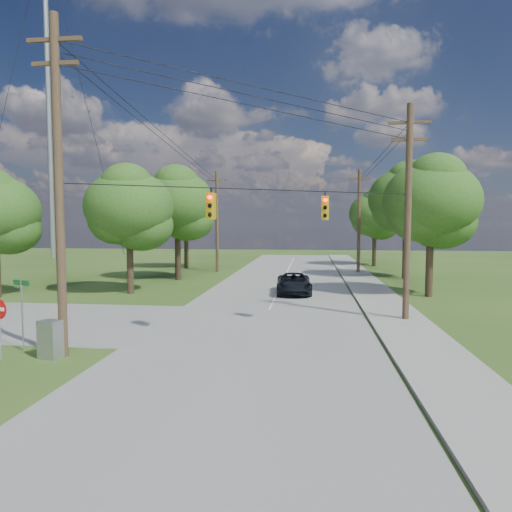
# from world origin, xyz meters

# --- Properties ---
(ground) EXTENTS (140.00, 140.00, 0.00)m
(ground) POSITION_xyz_m (0.00, 0.00, 0.00)
(ground) COLOR #2E4F1A
(ground) RESTS_ON ground
(main_road) EXTENTS (10.00, 100.00, 0.03)m
(main_road) POSITION_xyz_m (2.00, 5.00, 0.01)
(main_road) COLOR gray
(main_road) RESTS_ON ground
(sidewalk_east) EXTENTS (2.60, 100.00, 0.12)m
(sidewalk_east) POSITION_xyz_m (8.70, 5.00, 0.06)
(sidewalk_east) COLOR gray
(sidewalk_east) RESTS_ON ground
(pole_sw) EXTENTS (2.00, 0.32, 12.00)m
(pole_sw) POSITION_xyz_m (-4.60, 0.40, 6.23)
(pole_sw) COLOR brown
(pole_sw) RESTS_ON ground
(pole_ne) EXTENTS (2.00, 0.32, 10.50)m
(pole_ne) POSITION_xyz_m (8.90, 8.00, 5.47)
(pole_ne) COLOR brown
(pole_ne) RESTS_ON ground
(pole_north_e) EXTENTS (2.00, 0.32, 10.00)m
(pole_north_e) POSITION_xyz_m (8.90, 30.00, 5.13)
(pole_north_e) COLOR brown
(pole_north_e) RESTS_ON ground
(pole_north_w) EXTENTS (2.00, 0.32, 10.00)m
(pole_north_w) POSITION_xyz_m (-5.00, 30.00, 5.13)
(pole_north_w) COLOR brown
(pole_north_w) RESTS_ON ground
(power_lines) EXTENTS (13.93, 29.62, 4.93)m
(power_lines) POSITION_xyz_m (1.50, 11.54, 9.15)
(power_lines) COLOR black
(power_lines) RESTS_ON ground
(traffic_signals) EXTENTS (4.91, 3.27, 1.05)m
(traffic_signals) POSITION_xyz_m (2.55, 4.43, 5.50)
(traffic_signals) COLOR #C8A40B
(traffic_signals) RESTS_ON ground
(radio_mast) EXTENTS (0.70, 0.70, 45.00)m
(radio_mast) POSITION_xyz_m (-32.00, 46.00, 22.50)
(radio_mast) COLOR #939698
(radio_mast) RESTS_ON ground
(tree_w_near) EXTENTS (6.00, 6.00, 8.40)m
(tree_w_near) POSITION_xyz_m (-8.00, 15.00, 5.92)
(tree_w_near) COLOR #453222
(tree_w_near) RESTS_ON ground
(tree_w_mid) EXTENTS (6.40, 6.40, 9.22)m
(tree_w_mid) POSITION_xyz_m (-7.00, 23.00, 6.58)
(tree_w_mid) COLOR #453222
(tree_w_mid) RESTS_ON ground
(tree_w_far) EXTENTS (6.00, 6.00, 8.73)m
(tree_w_far) POSITION_xyz_m (-9.00, 33.00, 6.25)
(tree_w_far) COLOR #453222
(tree_w_far) RESTS_ON ground
(tree_e_near) EXTENTS (6.20, 6.20, 8.81)m
(tree_e_near) POSITION_xyz_m (12.00, 16.00, 6.25)
(tree_e_near) COLOR #453222
(tree_e_near) RESTS_ON ground
(tree_e_mid) EXTENTS (6.60, 6.60, 9.64)m
(tree_e_mid) POSITION_xyz_m (12.50, 26.00, 6.91)
(tree_e_mid) COLOR #453222
(tree_e_mid) RESTS_ON ground
(tree_e_far) EXTENTS (5.80, 5.80, 8.32)m
(tree_e_far) POSITION_xyz_m (11.50, 38.00, 5.92)
(tree_e_far) COLOR #453222
(tree_e_far) RESTS_ON ground
(car_main_north) EXTENTS (2.56, 5.11, 1.39)m
(car_main_north) POSITION_xyz_m (3.15, 16.13, 0.72)
(car_main_north) COLOR black
(car_main_north) RESTS_ON main_road
(control_cabinet) EXTENTS (0.86, 0.71, 1.35)m
(control_cabinet) POSITION_xyz_m (-4.93, 0.14, 0.68)
(control_cabinet) COLOR #939698
(control_cabinet) RESTS_ON ground
(street_name_sign) EXTENTS (0.78, 0.26, 2.68)m
(street_name_sign) POSITION_xyz_m (-6.53, 0.96, 1.70)
(street_name_sign) COLOR #939698
(street_name_sign) RESTS_ON ground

